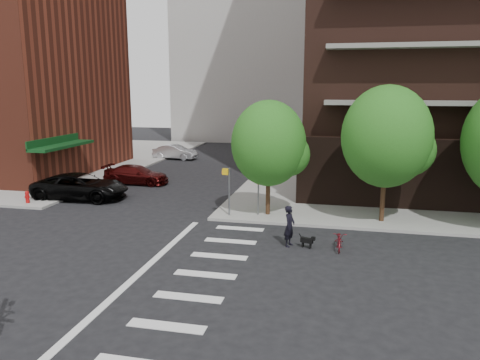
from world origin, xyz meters
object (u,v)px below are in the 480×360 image
fire_hydrant (27,196)px  parked_car_silver (175,152)px  scooter (339,240)px  parked_car_black (81,187)px  dog_walker (289,226)px  parked_car_maroon (136,175)px

fire_hydrant → parked_car_silver: size_ratio=0.17×
fire_hydrant → scooter: 18.80m
fire_hydrant → parked_car_silver: parked_car_silver is taller
parked_car_black → dog_walker: size_ratio=3.18×
parked_car_maroon → parked_car_silver: parked_car_silver is taller
dog_walker → scooter: bearing=-74.1°
parked_car_maroon → parked_car_silver: bearing=5.6°
parked_car_black → dog_walker: (13.92, -5.95, 0.11)m
fire_hydrant → scooter: size_ratio=0.46×
parked_car_maroon → parked_car_black: bearing=163.8°
parked_car_black → parked_car_maroon: bearing=-19.0°
parked_car_silver → dog_walker: (13.92, -22.91, 0.22)m
fire_hydrant → parked_car_black: size_ratio=0.12×
parked_car_maroon → scooter: size_ratio=2.97×
fire_hydrant → parked_car_black: bearing=42.6°
fire_hydrant → scooter: fire_hydrant is taller
parked_car_silver → scooter: (16.12, -22.86, -0.29)m
parked_car_maroon → scooter: parked_car_maroon is taller
parked_car_maroon → parked_car_silver: size_ratio=1.10×
parked_car_silver → scooter: 27.97m
parked_car_silver → dog_walker: size_ratio=2.33×
parked_car_silver → dog_walker: bearing=-143.2°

